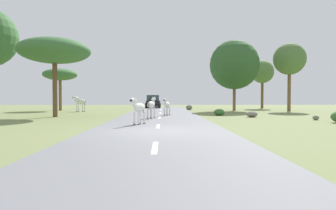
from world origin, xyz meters
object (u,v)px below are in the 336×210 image
object	(u,v)px
rock_1	(316,118)
rock_2	(189,107)
zebra_1	(151,105)
rock_4	(252,114)
zebra_3	(167,105)
zebra_0	(139,108)
tree_3	(262,72)
tree_5	(234,65)
tree_7	(60,75)
bush_1	(219,112)
car_0	(153,102)
tree_4	(289,59)
zebra_2	(80,102)
tree_6	(55,51)

from	to	relation	value
rock_1	rock_2	world-z (taller)	rock_2
zebra_1	rock_4	size ratio (longest dim) A/B	1.83
zebra_3	zebra_0	bearing A→B (deg)	94.94
rock_4	rock_1	bearing A→B (deg)	-40.11
tree_3	tree_5	distance (m)	9.05
tree_7	bush_1	xyz separation A→B (m)	(16.04, -9.47, -3.72)
rock_2	rock_4	xyz separation A→B (m)	(3.49, -12.50, -0.07)
zebra_3	car_0	xyz separation A→B (m)	(-1.72, 17.36, -0.02)
car_0	rock_4	xyz separation A→B (m)	(7.99, -18.76, -0.63)
zebra_1	tree_4	bearing A→B (deg)	53.79
car_0	bush_1	distance (m)	17.86
zebra_0	zebra_3	world-z (taller)	zebra_0
zebra_3	bush_1	distance (m)	4.30
zebra_3	rock_1	size ratio (longest dim) A/B	3.42
rock_2	rock_4	size ratio (longest dim) A/B	0.89
zebra_0	tree_7	bearing A→B (deg)	-36.67
zebra_0	tree_7	size ratio (longest dim) A/B	0.31
tree_4	rock_2	world-z (taller)	tree_4
zebra_3	tree_5	distance (m)	12.25
tree_4	rock_1	world-z (taller)	tree_4
zebra_0	zebra_2	distance (m)	16.27
tree_6	bush_1	xyz separation A→B (m)	(12.56, 1.45, -4.62)
bush_1	tree_7	bearing A→B (deg)	149.46
tree_3	tree_5	bearing A→B (deg)	-127.89
tree_4	rock_1	size ratio (longest dim) A/B	17.68
zebra_2	rock_4	size ratio (longest dim) A/B	1.98
tree_5	bush_1	world-z (taller)	tree_5
tree_5	zebra_0	bearing A→B (deg)	-119.15
rock_4	car_0	bearing A→B (deg)	113.06
rock_2	zebra_1	bearing A→B (deg)	-105.14
tree_4	tree_6	distance (m)	23.80
zebra_1	tree_7	bearing A→B (deg)	144.14
rock_4	zebra_0	bearing A→B (deg)	-142.14
zebra_1	bush_1	bearing A→B (deg)	49.55
zebra_0	rock_1	world-z (taller)	zebra_0
tree_7	bush_1	size ratio (longest dim) A/B	5.39
zebra_1	tree_6	bearing A→B (deg)	177.88
zebra_2	rock_2	bearing A→B (deg)	-46.20
zebra_0	bush_1	size ratio (longest dim) A/B	1.66
tree_4	rock_2	bearing A→B (deg)	166.85
zebra_3	tree_4	bearing A→B (deg)	-130.65
tree_6	tree_5	bearing A→B (deg)	31.48
tree_4	bush_1	size ratio (longest dim) A/B	8.47
car_0	bush_1	xyz separation A→B (m)	(5.94, -16.83, -0.59)
rock_2	tree_7	bearing A→B (deg)	-175.65
car_0	tree_3	world-z (taller)	tree_3
tree_5	rock_4	size ratio (longest dim) A/B	9.13
bush_1	rock_4	size ratio (longest dim) A/B	1.03
tree_3	tree_4	world-z (taller)	tree_4
tree_7	tree_5	bearing A→B (deg)	-3.64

